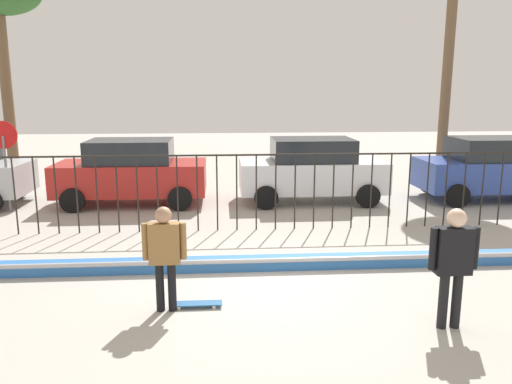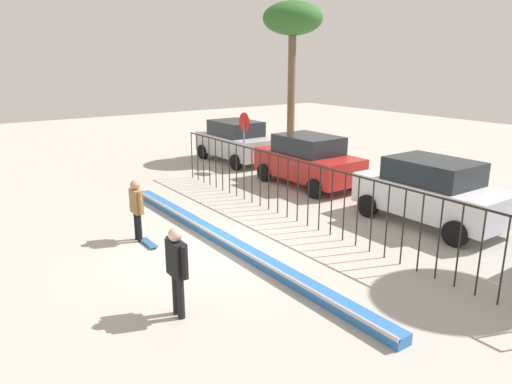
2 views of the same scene
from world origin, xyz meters
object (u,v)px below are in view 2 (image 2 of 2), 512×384
object	(u,v)px
parked_car_silver	(236,141)
parked_car_red	(308,160)
camera_operator	(177,264)
skateboarder	(136,205)
parked_car_white	(431,191)
palm_tree_short	(293,23)
stop_sign	(244,134)
skateboard	(149,243)

from	to	relation	value
parked_car_silver	parked_car_red	distance (m)	5.18
camera_operator	parked_car_silver	size ratio (longest dim) A/B	0.41
skateboarder	parked_car_white	bearing A→B (deg)	41.50
skateboarder	palm_tree_short	bearing A→B (deg)	98.56
skateboarder	palm_tree_short	size ratio (longest dim) A/B	0.23
skateboarder	parked_car_silver	distance (m)	10.25
parked_car_red	stop_sign	bearing A→B (deg)	-169.78
parked_car_red	stop_sign	size ratio (longest dim) A/B	1.72
palm_tree_short	parked_car_red	bearing A→B (deg)	-32.17
skateboarder	skateboard	distance (m)	1.04
parked_car_white	stop_sign	distance (m)	8.64
parked_car_red	parked_car_white	bearing A→B (deg)	-1.63
camera_operator	parked_car_silver	xyz separation A→B (m)	(-11.01, 8.41, -0.08)
parked_car_silver	parked_car_red	world-z (taller)	same
stop_sign	palm_tree_short	xyz separation A→B (m)	(-1.17, 3.46, 4.56)
camera_operator	stop_sign	distance (m)	11.84
stop_sign	palm_tree_short	distance (m)	5.84
skateboard	skateboarder	bearing A→B (deg)	-173.79
skateboard	parked_car_red	distance (m)	7.71
camera_operator	skateboarder	bearing A→B (deg)	18.94
skateboard	parked_car_silver	bearing A→B (deg)	130.92
skateboarder	parked_car_red	xyz separation A→B (m)	(-1.74, 7.41, -0.02)
skateboarder	skateboard	bearing A→B (deg)	-12.69
camera_operator	stop_sign	xyz separation A→B (m)	(-9.08, 7.59, 0.56)
camera_operator	parked_car_silver	distance (m)	13.85
parked_car_white	parked_car_silver	bearing A→B (deg)	-176.86
skateboarder	parked_car_silver	xyz separation A→B (m)	(-6.92, 7.55, -0.02)
parked_car_silver	stop_sign	world-z (taller)	stop_sign
parked_car_silver	camera_operator	bearing A→B (deg)	-33.32
parked_car_silver	parked_car_red	bearing A→B (deg)	2.48
parked_car_red	palm_tree_short	world-z (taller)	palm_tree_short
parked_car_white	parked_car_red	bearing A→B (deg)	-176.14
skateboarder	parked_car_white	size ratio (longest dim) A/B	0.38
camera_operator	palm_tree_short	bearing A→B (deg)	-16.42
parked_car_red	palm_tree_short	size ratio (longest dim) A/B	0.60
parked_car_red	palm_tree_short	distance (m)	7.38
parked_car_white	palm_tree_short	bearing A→B (deg)	168.00
camera_operator	parked_car_white	world-z (taller)	parked_car_white
skateboard	parked_car_red	bearing A→B (deg)	102.96
palm_tree_short	stop_sign	bearing A→B (deg)	-71.26
skateboard	palm_tree_short	distance (m)	13.55
parked_car_red	camera_operator	bearing A→B (deg)	-56.34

